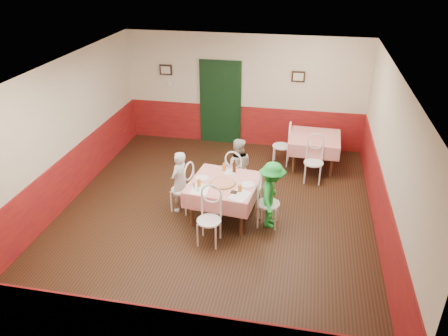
% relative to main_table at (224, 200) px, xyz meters
% --- Properties ---
extents(floor, '(7.00, 7.00, 0.00)m').
position_rel_main_table_xyz_m(floor, '(-0.18, 0.04, -0.38)').
color(floor, black).
rests_on(floor, ground).
extents(ceiling, '(7.00, 7.00, 0.00)m').
position_rel_main_table_xyz_m(ceiling, '(-0.18, 0.04, 2.42)').
color(ceiling, white).
rests_on(ceiling, back_wall).
extents(back_wall, '(6.00, 0.10, 2.80)m').
position_rel_main_table_xyz_m(back_wall, '(-0.18, 3.54, 1.02)').
color(back_wall, beige).
rests_on(back_wall, ground).
extents(front_wall, '(6.00, 0.10, 2.80)m').
position_rel_main_table_xyz_m(front_wall, '(-0.18, -3.46, 1.02)').
color(front_wall, beige).
rests_on(front_wall, ground).
extents(left_wall, '(0.10, 7.00, 2.80)m').
position_rel_main_table_xyz_m(left_wall, '(-3.18, 0.04, 1.02)').
color(left_wall, beige).
rests_on(left_wall, ground).
extents(right_wall, '(0.10, 7.00, 2.80)m').
position_rel_main_table_xyz_m(right_wall, '(2.82, 0.04, 1.02)').
color(right_wall, beige).
rests_on(right_wall, ground).
extents(wainscot_back, '(6.00, 0.03, 1.00)m').
position_rel_main_table_xyz_m(wainscot_back, '(-0.18, 3.53, 0.12)').
color(wainscot_back, maroon).
rests_on(wainscot_back, ground).
extents(wainscot_left, '(0.03, 7.00, 1.00)m').
position_rel_main_table_xyz_m(wainscot_left, '(-3.16, 0.04, 0.12)').
color(wainscot_left, maroon).
rests_on(wainscot_left, ground).
extents(wainscot_right, '(0.03, 7.00, 1.00)m').
position_rel_main_table_xyz_m(wainscot_right, '(2.81, 0.04, 0.12)').
color(wainscot_right, maroon).
rests_on(wainscot_right, ground).
extents(door, '(0.96, 0.06, 2.10)m').
position_rel_main_table_xyz_m(door, '(-0.78, 3.49, 0.68)').
color(door, black).
rests_on(door, ground).
extents(picture_left, '(0.32, 0.03, 0.26)m').
position_rel_main_table_xyz_m(picture_left, '(-2.18, 3.49, 1.48)').
color(picture_left, black).
rests_on(picture_left, back_wall).
extents(picture_right, '(0.32, 0.03, 0.26)m').
position_rel_main_table_xyz_m(picture_right, '(1.12, 3.49, 1.48)').
color(picture_right, black).
rests_on(picture_right, back_wall).
extents(thermostat, '(0.10, 0.03, 0.10)m').
position_rel_main_table_xyz_m(thermostat, '(-2.08, 3.49, 1.12)').
color(thermostat, white).
rests_on(thermostat, back_wall).
extents(main_table, '(1.35, 1.35, 0.77)m').
position_rel_main_table_xyz_m(main_table, '(0.00, 0.00, 0.00)').
color(main_table, red).
rests_on(main_table, ground).
extents(second_table, '(1.16, 1.16, 0.77)m').
position_rel_main_table_xyz_m(second_table, '(1.63, 2.51, 0.00)').
color(second_table, red).
rests_on(second_table, ground).
extents(chair_left, '(0.51, 0.51, 0.90)m').
position_rel_main_table_xyz_m(chair_left, '(-0.84, 0.10, 0.08)').
color(chair_left, white).
rests_on(chair_left, ground).
extents(chair_right, '(0.43, 0.43, 0.90)m').
position_rel_main_table_xyz_m(chair_right, '(0.84, -0.10, 0.08)').
color(chair_right, white).
rests_on(chair_right, ground).
extents(chair_far, '(0.51, 0.51, 0.90)m').
position_rel_main_table_xyz_m(chair_far, '(0.10, 0.84, 0.08)').
color(chair_far, white).
rests_on(chair_far, ground).
extents(chair_near, '(0.44, 0.44, 0.90)m').
position_rel_main_table_xyz_m(chair_near, '(-0.10, -0.84, 0.08)').
color(chair_near, white).
rests_on(chair_near, ground).
extents(chair_second_a, '(0.43, 0.43, 0.90)m').
position_rel_main_table_xyz_m(chair_second_a, '(0.88, 2.51, 0.08)').
color(chair_second_a, white).
rests_on(chair_second_a, ground).
extents(chair_second_b, '(0.43, 0.43, 0.90)m').
position_rel_main_table_xyz_m(chair_second_b, '(1.63, 1.76, 0.08)').
color(chair_second_b, white).
rests_on(chair_second_b, ground).
extents(pizza, '(0.50, 0.50, 0.03)m').
position_rel_main_table_xyz_m(pizza, '(-0.01, -0.07, 0.40)').
color(pizza, '#B74723').
rests_on(pizza, main_table).
extents(plate_left, '(0.28, 0.28, 0.01)m').
position_rel_main_table_xyz_m(plate_left, '(-0.44, 0.05, 0.39)').
color(plate_left, white).
rests_on(plate_left, main_table).
extents(plate_right, '(0.28, 0.28, 0.01)m').
position_rel_main_table_xyz_m(plate_right, '(0.45, -0.02, 0.39)').
color(plate_right, white).
rests_on(plate_right, main_table).
extents(plate_far, '(0.28, 0.28, 0.01)m').
position_rel_main_table_xyz_m(plate_far, '(0.03, 0.39, 0.39)').
color(plate_far, white).
rests_on(plate_far, main_table).
extents(glass_a, '(0.07, 0.07, 0.12)m').
position_rel_main_table_xyz_m(glass_a, '(-0.42, -0.22, 0.45)').
color(glass_a, '#BF7219').
rests_on(glass_a, main_table).
extents(glass_b, '(0.07, 0.07, 0.12)m').
position_rel_main_table_xyz_m(glass_b, '(0.34, -0.29, 0.45)').
color(glass_b, '#BF7219').
rests_on(glass_b, main_table).
extents(glass_c, '(0.08, 0.08, 0.14)m').
position_rel_main_table_xyz_m(glass_c, '(-0.08, 0.41, 0.45)').
color(glass_c, '#BF7219').
rests_on(glass_c, main_table).
extents(beer_bottle, '(0.07, 0.07, 0.24)m').
position_rel_main_table_xyz_m(beer_bottle, '(0.12, 0.40, 0.51)').
color(beer_bottle, '#381C0A').
rests_on(beer_bottle, main_table).
extents(shaker_a, '(0.04, 0.04, 0.09)m').
position_rel_main_table_xyz_m(shaker_a, '(-0.47, -0.36, 0.43)').
color(shaker_a, silver).
rests_on(shaker_a, main_table).
extents(shaker_b, '(0.04, 0.04, 0.09)m').
position_rel_main_table_xyz_m(shaker_b, '(-0.38, -0.42, 0.43)').
color(shaker_b, silver).
rests_on(shaker_b, main_table).
extents(shaker_c, '(0.04, 0.04, 0.09)m').
position_rel_main_table_xyz_m(shaker_c, '(-0.50, -0.28, 0.43)').
color(shaker_c, '#B23319').
rests_on(shaker_c, main_table).
extents(menu_left, '(0.31, 0.41, 0.00)m').
position_rel_main_table_xyz_m(menu_left, '(-0.37, -0.35, 0.39)').
color(menu_left, white).
rests_on(menu_left, main_table).
extents(menu_right, '(0.41, 0.47, 0.00)m').
position_rel_main_table_xyz_m(menu_right, '(0.36, -0.42, 0.39)').
color(menu_right, white).
rests_on(menu_right, main_table).
extents(wallet, '(0.12, 0.10, 0.02)m').
position_rel_main_table_xyz_m(wallet, '(0.24, -0.35, 0.40)').
color(wallet, black).
rests_on(wallet, main_table).
extents(diner_left, '(0.40, 0.51, 1.23)m').
position_rel_main_table_xyz_m(diner_left, '(-0.89, 0.10, 0.24)').
color(diner_left, gray).
rests_on(diner_left, ground).
extents(diner_far, '(0.66, 0.55, 1.25)m').
position_rel_main_table_xyz_m(diner_far, '(0.10, 0.89, 0.25)').
color(diner_far, gray).
rests_on(diner_far, ground).
extents(diner_right, '(0.49, 0.84, 1.28)m').
position_rel_main_table_xyz_m(diner_right, '(0.89, -0.10, 0.27)').
color(diner_right, gray).
rests_on(diner_right, ground).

